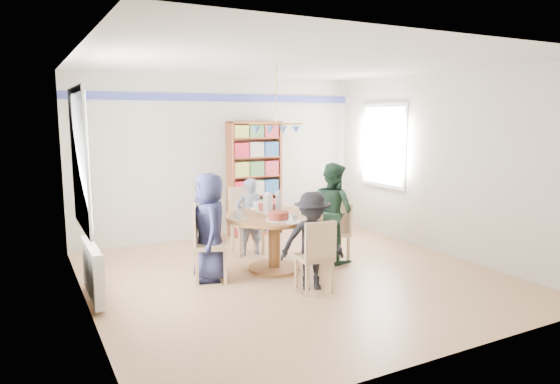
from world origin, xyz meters
TOP-DOWN VIEW (x-y plane):
  - ground at (0.00, 0.00)m, footprint 5.00×5.00m
  - room_shell at (-0.26, 0.87)m, footprint 5.00×5.00m
  - radiator at (-2.42, 0.30)m, footprint 0.12×1.00m
  - dining_table at (-0.10, 0.38)m, footprint 1.30×1.30m
  - chair_left at (-1.08, 0.38)m, footprint 0.55×0.55m
  - chair_right at (0.92, 0.33)m, footprint 0.45×0.45m
  - chair_far at (-0.08, 1.36)m, footprint 0.47×0.47m
  - chair_near at (-0.08, -0.65)m, footprint 0.43×0.43m
  - person_left at (-1.00, 0.39)m, footprint 0.54×0.73m
  - person_right at (0.83, 0.36)m, footprint 0.65×0.77m
  - person_far at (-0.07, 1.23)m, footprint 0.44×0.31m
  - person_near at (-0.05, -0.51)m, footprint 0.87×0.67m
  - bookshelf at (0.53, 2.34)m, footprint 0.93×0.28m
  - tableware at (-0.13, 0.40)m, footprint 1.24×1.24m

SIDE VIEW (x-z plane):
  - ground at x=0.00m, z-range 0.00..0.00m
  - radiator at x=-2.42m, z-range 0.05..0.65m
  - chair_right at x=0.92m, z-range 0.04..0.89m
  - chair_near at x=-0.08m, z-range 0.04..0.92m
  - chair_left at x=-1.08m, z-range 0.05..1.01m
  - chair_far at x=-0.08m, z-range 0.05..1.04m
  - dining_table at x=-0.10m, z-range 0.18..0.93m
  - person_far at x=-0.07m, z-range 0.00..1.15m
  - person_near at x=-0.05m, z-range 0.00..1.18m
  - person_left at x=-1.00m, z-range 0.00..1.37m
  - person_right at x=0.83m, z-range 0.00..1.41m
  - tableware at x=-0.13m, z-range 0.66..0.99m
  - bookshelf at x=0.53m, z-range -0.02..1.95m
  - room_shell at x=-0.26m, z-range -0.85..4.15m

